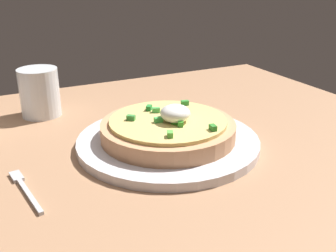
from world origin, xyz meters
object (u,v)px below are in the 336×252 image
plate (168,142)px  fork (24,188)px  cup_near (40,95)px  pizza (168,128)px

plate → fork: bearing=-170.9°
cup_near → fork: 28.47cm
plate → pizza: pizza is taller
pizza → cup_near: bearing=123.2°
fork → cup_near: bearing=-22.7°
fork → pizza: bearing=-88.6°
pizza → fork: pizza is taller
plate → pizza: (0.02, -0.05, 2.36)cm
fork → plate: bearing=-88.5°
cup_near → pizza: bearing=-56.8°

